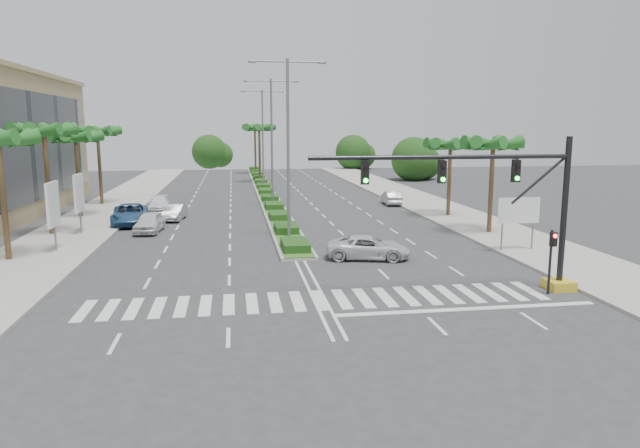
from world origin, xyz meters
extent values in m
plane|color=#333335|center=(0.00, 0.00, 0.00)|extent=(160.00, 160.00, 0.00)
cube|color=gray|center=(15.20, 20.00, 0.07)|extent=(6.00, 120.00, 0.15)
cube|color=gray|center=(-15.20, 20.00, 0.07)|extent=(6.00, 120.00, 0.15)
cube|color=gray|center=(0.00, 45.00, 0.10)|extent=(2.20, 75.00, 0.20)
cube|color=#235A1F|center=(0.00, 45.00, 0.22)|extent=(1.80, 75.00, 0.04)
cube|color=gold|center=(11.50, 0.00, 0.23)|extent=(1.20, 1.20, 0.45)
cylinder|color=black|center=(11.50, 0.00, 3.70)|extent=(0.28, 0.28, 7.00)
cylinder|color=black|center=(5.50, 0.00, 6.30)|extent=(12.00, 0.20, 0.20)
cylinder|color=black|center=(10.10, 0.00, 5.20)|extent=(2.53, 0.12, 2.15)
cube|color=black|center=(9.00, 0.00, 5.65)|extent=(0.32, 0.24, 1.00)
cylinder|color=#19E533|center=(9.00, -0.14, 5.33)|extent=(0.20, 0.06, 0.20)
cube|color=black|center=(5.50, 0.00, 5.65)|extent=(0.32, 0.24, 1.00)
cylinder|color=#19E533|center=(5.50, -0.14, 5.33)|extent=(0.20, 0.06, 0.20)
cube|color=black|center=(2.00, 0.00, 5.65)|extent=(0.32, 0.24, 1.00)
cylinder|color=#19E533|center=(2.00, -0.14, 5.33)|extent=(0.20, 0.06, 0.20)
cylinder|color=black|center=(10.60, -0.60, 1.50)|extent=(0.12, 0.12, 3.00)
cube|color=black|center=(10.60, -0.75, 2.60)|extent=(0.28, 0.22, 0.65)
cylinder|color=red|center=(10.60, -0.88, 2.78)|extent=(0.18, 0.05, 0.18)
cylinder|color=slate|center=(12.50, 8.00, 1.40)|extent=(0.10, 0.10, 2.80)
cylinder|color=slate|center=(14.50, 8.00, 1.40)|extent=(0.10, 0.10, 2.80)
cube|color=#0C6638|center=(13.50, 8.00, 2.60)|extent=(2.60, 0.08, 1.50)
cube|color=white|center=(13.50, 7.95, 2.60)|extent=(2.70, 0.02, 1.60)
cylinder|color=slate|center=(-14.50, 12.00, 1.40)|extent=(0.12, 0.12, 2.80)
cube|color=white|center=(-14.50, 12.00, 3.00)|extent=(0.18, 2.10, 2.70)
cube|color=#D8594C|center=(-14.50, 12.00, 3.00)|extent=(0.12, 2.00, 2.60)
cylinder|color=slate|center=(-14.50, 18.00, 1.40)|extent=(0.12, 0.12, 2.80)
cube|color=white|center=(-14.50, 18.00, 3.00)|extent=(0.18, 2.10, 2.70)
cube|color=#D8594C|center=(-14.50, 18.00, 3.00)|extent=(0.12, 2.00, 2.60)
cylinder|color=brown|center=(-16.50, 10.00, 3.50)|extent=(0.32, 0.32, 7.00)
cone|color=#1E6020|center=(-15.40, 10.00, 6.80)|extent=(0.90, 3.62, 1.50)
cone|color=#1E6020|center=(-15.81, 10.86, 6.80)|extent=(3.39, 2.96, 1.50)
cone|color=#1E6020|center=(-16.74, 11.07, 6.80)|extent=(3.73, 1.68, 1.50)
cone|color=#1E6020|center=(-15.81, 9.14, 6.80)|extent=(3.39, 2.96, 1.50)
cylinder|color=brown|center=(-16.50, 18.00, 3.70)|extent=(0.32, 0.32, 7.40)
sphere|color=brown|center=(-16.50, 18.00, 7.30)|extent=(0.70, 0.70, 0.70)
cone|color=#1E6020|center=(-15.40, 18.00, 7.20)|extent=(0.90, 3.62, 1.50)
cone|color=#1E6020|center=(-15.81, 18.86, 7.20)|extent=(3.39, 2.96, 1.50)
cone|color=#1E6020|center=(-16.74, 19.07, 7.20)|extent=(3.73, 1.68, 1.50)
cone|color=#1E6020|center=(-17.49, 18.48, 7.20)|extent=(2.38, 3.65, 1.50)
cone|color=#1E6020|center=(-17.49, 17.52, 7.20)|extent=(2.38, 3.65, 1.50)
cone|color=#1E6020|center=(-16.74, 16.93, 7.20)|extent=(3.73, 1.68, 1.50)
cone|color=#1E6020|center=(-15.81, 17.14, 7.20)|extent=(3.39, 2.96, 1.50)
cylinder|color=brown|center=(-16.50, 26.00, 3.40)|extent=(0.32, 0.32, 6.80)
sphere|color=brown|center=(-16.50, 26.00, 6.70)|extent=(0.70, 0.70, 0.70)
cone|color=#1E6020|center=(-15.40, 26.00, 6.60)|extent=(0.90, 3.62, 1.50)
cone|color=#1E6020|center=(-15.81, 26.86, 6.60)|extent=(3.39, 2.96, 1.50)
cone|color=#1E6020|center=(-16.74, 27.07, 6.60)|extent=(3.73, 1.68, 1.50)
cone|color=#1E6020|center=(-17.49, 26.48, 6.60)|extent=(2.38, 3.65, 1.50)
cone|color=#1E6020|center=(-17.49, 25.52, 6.60)|extent=(2.38, 3.65, 1.50)
cone|color=#1E6020|center=(-16.74, 24.93, 6.60)|extent=(3.73, 1.68, 1.50)
cone|color=#1E6020|center=(-15.81, 25.14, 6.60)|extent=(3.39, 2.96, 1.50)
cylinder|color=brown|center=(-16.50, 34.00, 3.60)|extent=(0.32, 0.32, 7.20)
sphere|color=brown|center=(-16.50, 34.00, 7.10)|extent=(0.70, 0.70, 0.70)
cone|color=#1E6020|center=(-15.40, 34.00, 7.00)|extent=(0.90, 3.62, 1.50)
cone|color=#1E6020|center=(-15.81, 34.86, 7.00)|extent=(3.39, 2.96, 1.50)
cone|color=#1E6020|center=(-16.74, 35.07, 7.00)|extent=(3.73, 1.68, 1.50)
cone|color=#1E6020|center=(-17.49, 34.48, 7.00)|extent=(2.38, 3.65, 1.50)
cone|color=#1E6020|center=(-17.49, 33.52, 7.00)|extent=(2.38, 3.65, 1.50)
cone|color=#1E6020|center=(-16.74, 32.93, 7.00)|extent=(3.73, 1.68, 1.50)
cone|color=#1E6020|center=(-15.81, 33.14, 7.00)|extent=(3.39, 2.96, 1.50)
cylinder|color=brown|center=(14.50, 14.00, 3.25)|extent=(0.32, 0.32, 6.50)
sphere|color=brown|center=(14.50, 14.00, 6.40)|extent=(0.70, 0.70, 0.70)
cone|color=#1E6020|center=(15.60, 14.00, 6.30)|extent=(0.90, 3.62, 1.50)
cone|color=#1E6020|center=(15.19, 14.86, 6.30)|extent=(3.39, 2.96, 1.50)
cone|color=#1E6020|center=(14.26, 15.07, 6.30)|extent=(3.73, 1.68, 1.50)
cone|color=#1E6020|center=(13.51, 14.48, 6.30)|extent=(2.38, 3.65, 1.50)
cone|color=#1E6020|center=(13.51, 13.52, 6.30)|extent=(2.38, 3.65, 1.50)
cone|color=#1E6020|center=(14.26, 12.93, 6.30)|extent=(3.73, 1.68, 1.50)
cone|color=#1E6020|center=(15.19, 13.14, 6.30)|extent=(3.39, 2.96, 1.50)
cylinder|color=brown|center=(14.50, 22.00, 3.10)|extent=(0.32, 0.32, 6.20)
sphere|color=brown|center=(14.50, 22.00, 6.10)|extent=(0.70, 0.70, 0.70)
cone|color=#1E6020|center=(15.60, 22.00, 6.00)|extent=(0.90, 3.62, 1.50)
cone|color=#1E6020|center=(15.19, 22.86, 6.00)|extent=(3.39, 2.96, 1.50)
cone|color=#1E6020|center=(14.26, 23.07, 6.00)|extent=(3.73, 1.68, 1.50)
cone|color=#1E6020|center=(13.51, 22.48, 6.00)|extent=(2.38, 3.65, 1.50)
cone|color=#1E6020|center=(13.51, 21.52, 6.00)|extent=(2.38, 3.65, 1.50)
cone|color=#1E6020|center=(14.26, 20.93, 6.00)|extent=(3.73, 1.68, 1.50)
cone|color=#1E6020|center=(15.19, 21.14, 6.00)|extent=(3.39, 2.96, 1.50)
cylinder|color=brown|center=(0.00, 55.00, 3.75)|extent=(0.32, 0.32, 7.50)
sphere|color=brown|center=(0.00, 55.00, 7.40)|extent=(0.70, 0.70, 0.70)
cone|color=#1E6020|center=(1.10, 55.00, 7.30)|extent=(0.90, 3.62, 1.50)
cone|color=#1E6020|center=(0.69, 55.86, 7.30)|extent=(3.39, 2.96, 1.50)
cone|color=#1E6020|center=(-0.24, 56.07, 7.30)|extent=(3.73, 1.68, 1.50)
cone|color=#1E6020|center=(-0.99, 55.48, 7.30)|extent=(2.38, 3.65, 1.50)
cone|color=#1E6020|center=(-0.99, 54.52, 7.30)|extent=(2.38, 3.65, 1.50)
cone|color=#1E6020|center=(-0.24, 53.93, 7.30)|extent=(3.73, 1.68, 1.50)
cone|color=#1E6020|center=(0.69, 54.14, 7.30)|extent=(3.39, 2.96, 1.50)
cylinder|color=brown|center=(0.00, 70.00, 3.75)|extent=(0.32, 0.32, 7.50)
sphere|color=brown|center=(0.00, 70.00, 7.40)|extent=(0.70, 0.70, 0.70)
cone|color=#1E6020|center=(1.10, 70.00, 7.30)|extent=(0.90, 3.62, 1.50)
cone|color=#1E6020|center=(0.69, 70.86, 7.30)|extent=(3.39, 2.96, 1.50)
cone|color=#1E6020|center=(-0.24, 71.07, 7.30)|extent=(3.73, 1.68, 1.50)
cone|color=#1E6020|center=(-0.99, 70.48, 7.30)|extent=(2.38, 3.65, 1.50)
cone|color=#1E6020|center=(-0.99, 69.52, 7.30)|extent=(2.38, 3.65, 1.50)
cone|color=#1E6020|center=(-0.24, 68.93, 7.30)|extent=(3.73, 1.68, 1.50)
cone|color=#1E6020|center=(0.69, 69.14, 7.30)|extent=(3.39, 2.96, 1.50)
cylinder|color=slate|center=(0.00, 14.00, 6.00)|extent=(0.20, 0.20, 12.00)
cylinder|color=slate|center=(-1.20, 14.00, 11.80)|extent=(2.40, 0.10, 0.10)
cylinder|color=slate|center=(1.20, 14.00, 11.80)|extent=(2.40, 0.10, 0.10)
cube|color=slate|center=(-2.30, 14.00, 11.75)|extent=(0.50, 0.25, 0.12)
cube|color=slate|center=(2.30, 14.00, 11.75)|extent=(0.50, 0.25, 0.12)
cylinder|color=slate|center=(0.00, 30.00, 6.00)|extent=(0.20, 0.20, 12.00)
cylinder|color=slate|center=(-1.20, 30.00, 11.80)|extent=(2.40, 0.10, 0.10)
cylinder|color=slate|center=(1.20, 30.00, 11.80)|extent=(2.40, 0.10, 0.10)
cube|color=slate|center=(-2.30, 30.00, 11.75)|extent=(0.50, 0.25, 0.12)
cube|color=slate|center=(2.30, 30.00, 11.75)|extent=(0.50, 0.25, 0.12)
cylinder|color=slate|center=(0.00, 46.00, 6.00)|extent=(0.20, 0.20, 12.00)
cylinder|color=slate|center=(-1.20, 46.00, 11.80)|extent=(2.40, 0.10, 0.10)
cylinder|color=slate|center=(1.20, 46.00, 11.80)|extent=(2.40, 0.10, 0.10)
cube|color=slate|center=(-2.30, 46.00, 11.75)|extent=(0.50, 0.25, 0.12)
cube|color=slate|center=(2.30, 46.00, 11.75)|extent=(0.50, 0.25, 0.12)
imported|color=silver|center=(-9.81, 18.32, 0.74)|extent=(2.09, 4.45, 1.47)
imported|color=#A1A2A5|center=(-8.52, 23.69, 0.64)|extent=(1.84, 4.04, 1.28)
imported|color=#2A5281|center=(-11.80, 21.98, 0.81)|extent=(3.37, 6.11, 1.62)
imported|color=white|center=(-10.44, 29.11, 0.65)|extent=(2.24, 4.65, 1.31)
imported|color=silver|center=(4.05, 7.58, 0.67)|extent=(5.23, 3.27, 1.35)
imported|color=#B5B4B9|center=(11.80, 30.22, 0.68)|extent=(1.73, 4.19, 1.35)
camera|label=1|loc=(-3.67, -24.15, 7.63)|focal=32.00mm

